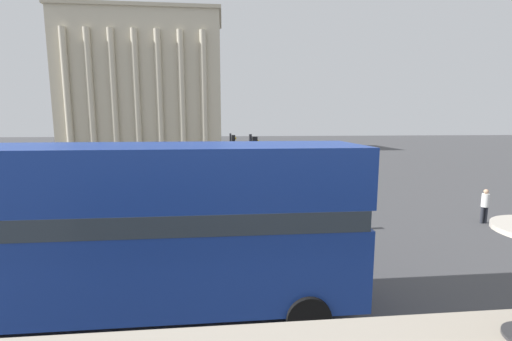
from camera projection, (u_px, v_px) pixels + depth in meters
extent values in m
cylinder|color=black|center=(287.00, 268.00, 9.80)|extent=(0.98, 0.22, 0.98)
cylinder|color=black|center=(309.00, 318.00, 7.36)|extent=(0.98, 0.22, 0.98)
cube|color=navy|center=(131.00, 260.00, 8.06)|extent=(10.76, 2.48, 1.88)
cube|color=#2D3842|center=(129.00, 212.00, 7.89)|extent=(10.54, 2.50, 0.45)
cube|color=navy|center=(126.00, 174.00, 7.76)|extent=(10.76, 2.48, 1.32)
cube|color=beige|center=(145.00, 85.00, 53.78)|extent=(23.62, 10.50, 20.33)
cube|color=#B7AD93|center=(142.00, 15.00, 52.27)|extent=(24.22, 11.10, 0.50)
cylinder|color=beige|center=(67.00, 92.00, 47.49)|extent=(0.90, 0.90, 17.28)
cylinder|color=beige|center=(90.00, 92.00, 47.79)|extent=(0.90, 0.90, 17.28)
cylinder|color=beige|center=(114.00, 92.00, 48.09)|extent=(0.90, 0.90, 17.28)
cylinder|color=beige|center=(137.00, 92.00, 48.39)|extent=(0.90, 0.90, 17.28)
cylinder|color=beige|center=(159.00, 92.00, 48.69)|extent=(0.90, 0.90, 17.28)
cylinder|color=beige|center=(182.00, 93.00, 48.99)|extent=(0.90, 0.90, 17.28)
cylinder|color=beige|center=(204.00, 93.00, 49.29)|extent=(0.90, 0.90, 17.28)
cylinder|color=black|center=(250.00, 185.00, 14.08)|extent=(0.12, 0.12, 4.14)
cube|color=black|center=(255.00, 145.00, 13.86)|extent=(0.20, 0.24, 0.70)
sphere|color=gold|center=(258.00, 142.00, 13.85)|extent=(0.14, 0.14, 0.14)
cylinder|color=black|center=(231.00, 166.00, 20.83)|extent=(0.12, 0.12, 3.92)
cube|color=black|center=(233.00, 141.00, 20.62)|extent=(0.20, 0.24, 0.70)
sphere|color=gold|center=(235.00, 138.00, 20.61)|extent=(0.14, 0.14, 0.14)
cylinder|color=black|center=(199.00, 192.00, 21.24)|extent=(0.60, 0.18, 0.60)
cylinder|color=black|center=(197.00, 198.00, 19.52)|extent=(0.60, 0.18, 0.60)
cylinder|color=black|center=(153.00, 193.00, 20.98)|extent=(0.60, 0.18, 0.60)
cylinder|color=black|center=(147.00, 199.00, 19.25)|extent=(0.60, 0.18, 0.60)
cube|color=black|center=(174.00, 191.00, 20.21)|extent=(4.20, 1.75, 0.55)
cube|color=#2D3842|center=(170.00, 182.00, 20.11)|extent=(1.89, 1.61, 0.50)
cylinder|color=black|center=(252.00, 168.00, 31.59)|extent=(0.60, 0.18, 0.60)
cylinder|color=black|center=(254.00, 171.00, 29.87)|extent=(0.60, 0.18, 0.60)
cylinder|color=black|center=(222.00, 169.00, 31.33)|extent=(0.60, 0.18, 0.60)
cylinder|color=black|center=(222.00, 172.00, 29.60)|extent=(0.60, 0.18, 0.60)
cube|color=silver|center=(238.00, 167.00, 30.56)|extent=(4.20, 1.75, 0.55)
cube|color=#2D3842|center=(235.00, 161.00, 30.46)|extent=(1.89, 1.61, 0.50)
cylinder|color=#282B33|center=(482.00, 215.00, 15.70)|extent=(0.14, 0.14, 0.77)
cylinder|color=#282B33|center=(486.00, 215.00, 15.72)|extent=(0.14, 0.14, 0.77)
cylinder|color=silver|center=(485.00, 200.00, 15.61)|extent=(0.32, 0.32, 0.61)
sphere|color=tan|center=(486.00, 192.00, 15.55)|extent=(0.21, 0.21, 0.21)
cylinder|color=#282B33|center=(272.00, 201.00, 18.23)|extent=(0.14, 0.14, 0.85)
cylinder|color=#282B33|center=(276.00, 201.00, 18.24)|extent=(0.14, 0.14, 0.85)
cylinder|color=black|center=(274.00, 187.00, 18.12)|extent=(0.32, 0.32, 0.67)
sphere|color=tan|center=(274.00, 179.00, 18.06)|extent=(0.23, 0.23, 0.23)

